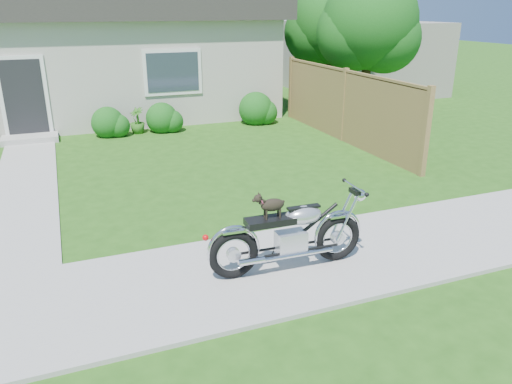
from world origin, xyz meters
The scene contains 10 objects.
ground centered at (0.00, 0.00, 0.00)m, with size 80.00×80.00×0.00m, color #235114.
sidewalk centered at (0.00, 0.00, 0.02)m, with size 24.00×2.20×0.04m, color #9E9B93.
walkway centered at (-1.50, 5.00, 0.01)m, with size 1.20×8.00×0.03m, color #9E9B93.
house centered at (0.00, 11.99, 2.16)m, with size 12.60×7.03×4.50m.
fence centered at (6.30, 5.75, 0.94)m, with size 0.12×6.62×1.90m.
tree_near centered at (8.47, 7.84, 2.82)m, with size 2.88×2.87×4.39m.
tree_far centered at (8.39, 10.14, 2.71)m, with size 2.79×2.76×4.23m.
shrub_row centered at (0.34, 8.50, 0.41)m, with size 10.73×1.05×1.05m.
potted_plant_right centered at (1.31, 8.55, 0.36)m, with size 0.41×0.41×0.73m, color #2D671C.
motorcycle_with_dog centered at (1.99, -0.15, 0.54)m, with size 2.22×0.60×1.12m.
Camera 1 is at (-0.64, -5.55, 3.38)m, focal length 35.00 mm.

